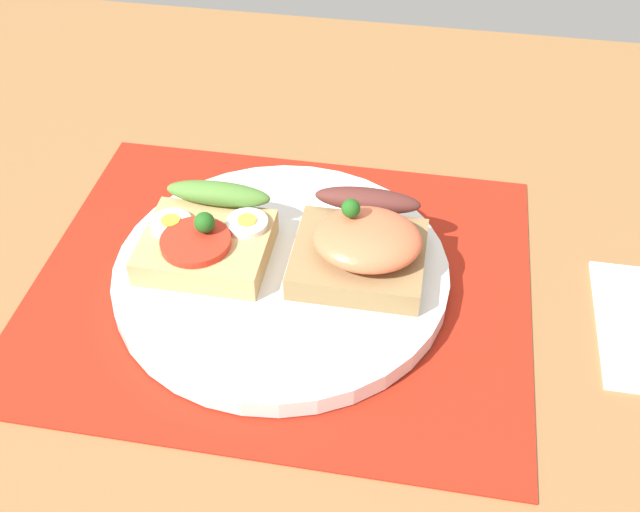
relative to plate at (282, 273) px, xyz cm
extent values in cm
cube|color=olive|center=(0.00, 0.00, -2.67)|extent=(120.00, 90.00, 3.20)
cube|color=#A32011|center=(0.00, 0.00, -0.92)|extent=(38.02, 31.53, 0.30)
cylinder|color=white|center=(0.00, 0.00, 0.00)|extent=(25.61, 25.61, 1.53)
cube|color=tan|center=(-5.81, -0.34, 1.81)|extent=(9.52, 8.08, 2.09)
cylinder|color=red|center=(-6.20, -1.00, 3.15)|extent=(5.26, 5.26, 0.60)
ellipsoid|color=#4E7E32|center=(-5.81, 4.10, 3.75)|extent=(8.38, 2.20, 1.80)
sphere|color=#1E5919|center=(-5.69, -0.34, 4.25)|extent=(1.60, 1.60, 1.60)
cylinder|color=white|center=(-8.67, 0.72, 3.10)|extent=(3.20, 3.20, 0.50)
cylinder|color=yellow|center=(-8.67, 0.72, 3.43)|extent=(1.44, 1.44, 0.16)
cylinder|color=white|center=(-2.96, 1.77, 3.10)|extent=(3.20, 3.20, 0.50)
cylinder|color=yellow|center=(-2.96, 1.77, 3.43)|extent=(1.44, 1.44, 0.16)
cube|color=olive|center=(5.81, 0.78, 1.76)|extent=(9.79, 8.59, 1.98)
ellipsoid|color=#E96943|center=(6.38, 0.51, 4.04)|extent=(8.03, 6.87, 2.59)
ellipsoid|color=#552722|center=(5.81, 5.47, 3.65)|extent=(8.32, 2.20, 1.80)
sphere|color=#1E5919|center=(5.01, 1.38, 6.04)|extent=(1.40, 1.40, 1.40)
camera|label=1|loc=(10.12, -40.76, 41.16)|focal=42.89mm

